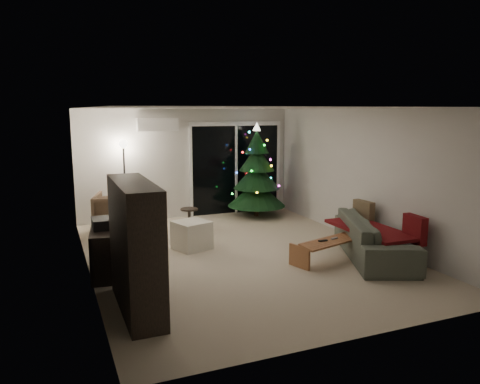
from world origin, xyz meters
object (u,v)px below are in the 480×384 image
Objects in this scene: armchair at (119,213)px; coffee_table at (330,252)px; christmas_tree at (257,170)px; media_cabinet at (106,251)px; sofa at (374,238)px; bookshelf at (119,249)px.

armchair reaches higher than coffee_table.
coffee_table is 0.56× the size of christmas_tree.
coffee_table is at bearing -6.92° from media_cabinet.
coffee_table is (-0.87, -0.00, -0.15)m from sofa.
bookshelf is 1.41× the size of media_cabinet.
bookshelf is 1.75× the size of armchair.
armchair reaches higher than sofa.
bookshelf is at bearing -82.40° from media_cabinet.
christmas_tree is at bearing 43.63° from media_cabinet.
christmas_tree reaches higher than armchair.
bookshelf is at bearing 98.10° from armchair.
coffee_table is at bearing -94.92° from christmas_tree.
armchair is 3.32m from christmas_tree.
armchair is at bearing 115.81° from coffee_table.
media_cabinet is (0.00, 1.50, -0.45)m from bookshelf.
bookshelf is 3.54m from coffee_table.
armchair is 0.40× the size of sofa.
media_cabinet is at bearing 81.10° from bookshelf.
bookshelf reaches higher than sofa.
christmas_tree is (3.22, 0.43, 0.67)m from armchair.
christmas_tree is at bearing 39.54° from bookshelf.
armchair is (0.52, 3.79, -0.39)m from bookshelf.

